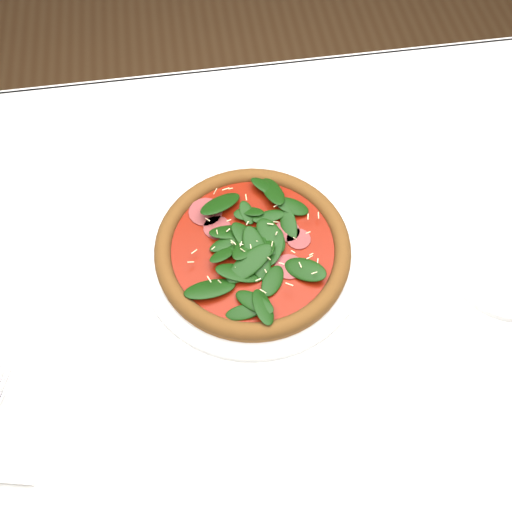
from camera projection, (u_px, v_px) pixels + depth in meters
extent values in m
plane|color=brown|center=(274.00, 397.00, 1.49)|extent=(6.00, 6.00, 0.00)
cube|color=silver|center=(287.00, 259.00, 0.86)|extent=(1.20, 0.80, 0.04)
cylinder|color=#47301C|center=(23.00, 244.00, 1.31)|extent=(0.06, 0.06, 0.71)
cylinder|color=#47301C|center=(473.00, 187.00, 1.39)|extent=(0.06, 0.06, 0.71)
cube|color=silver|center=(250.00, 110.00, 1.14)|extent=(1.20, 0.01, 0.22)
cylinder|color=silver|center=(253.00, 254.00, 0.83)|extent=(0.33, 0.33, 0.01)
torus|color=silver|center=(253.00, 253.00, 0.83)|extent=(0.33, 0.33, 0.01)
cylinder|color=#9D6725|center=(253.00, 250.00, 0.83)|extent=(0.33, 0.33, 0.01)
torus|color=#A86526|center=(253.00, 248.00, 0.82)|extent=(0.33, 0.33, 0.02)
cylinder|color=maroon|center=(253.00, 248.00, 0.82)|extent=(0.27, 0.27, 0.00)
cylinder|color=brown|center=(253.00, 246.00, 0.82)|extent=(0.24, 0.24, 0.00)
ellipsoid|color=#10370A|center=(253.00, 243.00, 0.81)|extent=(0.26, 0.26, 0.02)
cylinder|color=#FAE3A3|center=(253.00, 241.00, 0.80)|extent=(0.24, 0.24, 0.00)
cylinder|color=silver|center=(505.00, 272.00, 0.82)|extent=(0.15, 0.15, 0.01)
torus|color=silver|center=(506.00, 271.00, 0.82)|extent=(0.15, 0.15, 0.01)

